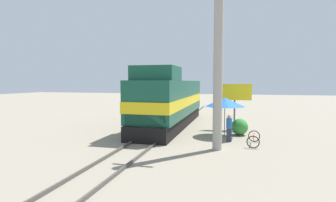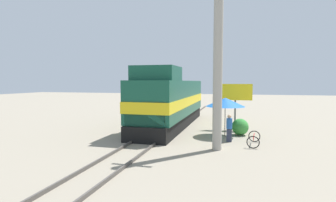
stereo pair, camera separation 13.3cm
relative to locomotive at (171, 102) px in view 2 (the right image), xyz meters
name	(u,v)px [view 2 (the right image)]	position (x,y,z in m)	size (l,w,h in m)	color
ground_plane	(155,137)	(0.00, -4.12, -1.95)	(120.00, 120.00, 0.00)	gray
rail_near	(144,135)	(-0.72, -4.12, -1.87)	(0.08, 42.32, 0.15)	#4C4742
rail_far	(165,136)	(0.72, -4.12, -1.87)	(0.08, 42.32, 0.15)	#4C4742
locomotive	(171,102)	(0.00, 0.00, 0.00)	(2.98, 13.28, 4.55)	black
utility_pole	(218,52)	(4.13, -6.34, 3.11)	(1.80, 0.48, 10.04)	#9E998E
vendor_umbrella	(225,102)	(4.36, -2.63, 0.27)	(2.52, 2.52, 2.50)	#4C4C4C
billboard_sign	(235,95)	(4.97, -0.03, 0.64)	(2.42, 0.12, 3.39)	#595959
shrub_cluster	(240,127)	(5.33, -2.14, -1.40)	(1.10, 1.10, 1.10)	#388C38
person_bystander	(229,127)	(4.69, -4.32, -1.07)	(0.34, 0.34, 1.63)	#2D3347
bicycle	(254,139)	(6.06, -4.80, -1.60)	(0.83, 1.73, 0.67)	black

